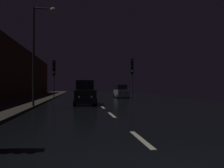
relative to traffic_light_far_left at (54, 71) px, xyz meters
The scene contains 9 objects.
ground 6.17m from the traffic_light_far_left, ahead, with size 26.83×84.00×0.02m, color black.
sidewalk_left 4.30m from the traffic_light_far_left, 159.51° to the right, with size 4.40×84.00×0.15m, color #38332B.
building_facade_left 6.56m from the traffic_light_far_left, 138.33° to the right, with size 0.80×63.00×7.17m, color #472319.
lane_centerline 11.91m from the traffic_light_far_left, 64.31° to the right, with size 0.16×25.23×0.01m.
traffic_light_far_left is the anchor object (origin of this frame).
traffic_light_far_right 10.01m from the traffic_light_far_left, 10.86° to the right, with size 0.33×0.47×5.10m.
streetlamp_overhead 11.95m from the traffic_light_far_left, 88.81° to the right, with size 1.70×0.44×7.54m.
car_approaching_headlights 10.42m from the traffic_light_far_left, 68.87° to the right, with size 1.94×4.20×2.12m.
car_parked_right_far 9.52m from the traffic_light_far_left, ahead, with size 1.69×3.65×1.84m.
Camera 1 is at (-1.85, -3.22, 1.56)m, focal length 34.72 mm.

